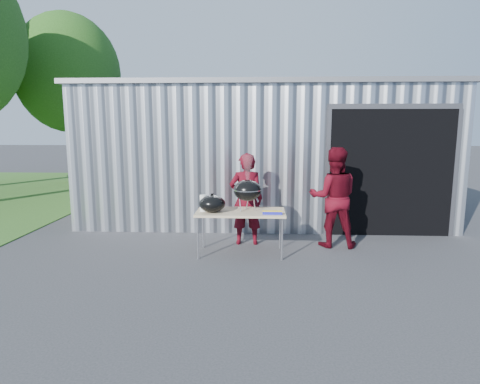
{
  "coord_description": "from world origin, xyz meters",
  "views": [
    {
      "loc": [
        0.7,
        -6.28,
        2.17
      ],
      "look_at": [
        0.38,
        0.54,
        1.05
      ],
      "focal_mm": 30.0,
      "sensor_mm": 36.0,
      "label": 1
    }
  ],
  "objects_px": {
    "folding_table": "(241,213)",
    "kettle_grill": "(247,187)",
    "person_bystander": "(333,197)",
    "person_cook": "(246,199)"
  },
  "relations": [
    {
      "from": "folding_table",
      "to": "person_cook",
      "type": "relative_size",
      "value": 0.88
    },
    {
      "from": "person_cook",
      "to": "folding_table",
      "type": "bearing_deg",
      "value": 79.58
    },
    {
      "from": "person_bystander",
      "to": "folding_table",
      "type": "bearing_deg",
      "value": 22.71
    },
    {
      "from": "person_bystander",
      "to": "kettle_grill",
      "type": "bearing_deg",
      "value": 22.01
    },
    {
      "from": "kettle_grill",
      "to": "person_bystander",
      "type": "distance_m",
      "value": 1.64
    },
    {
      "from": "folding_table",
      "to": "person_cook",
      "type": "height_order",
      "value": "person_cook"
    },
    {
      "from": "kettle_grill",
      "to": "person_cook",
      "type": "bearing_deg",
      "value": 93.7
    },
    {
      "from": "folding_table",
      "to": "kettle_grill",
      "type": "height_order",
      "value": "kettle_grill"
    },
    {
      "from": "kettle_grill",
      "to": "person_bystander",
      "type": "height_order",
      "value": "person_bystander"
    },
    {
      "from": "folding_table",
      "to": "kettle_grill",
      "type": "xyz_separation_m",
      "value": [
        0.11,
        0.06,
        0.45
      ]
    }
  ]
}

